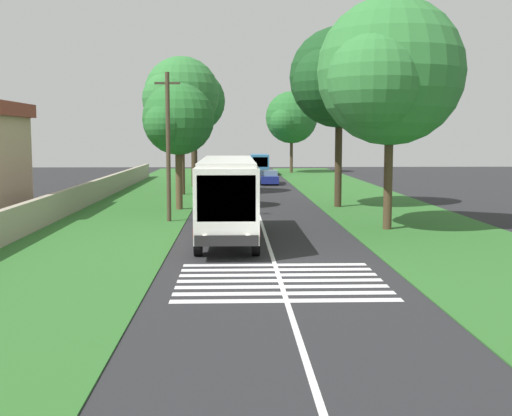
# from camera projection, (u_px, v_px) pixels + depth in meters

# --- Properties ---
(ground) EXTENTS (160.00, 160.00, 0.00)m
(ground) POSITION_uv_depth(u_px,v_px,m) (277.00, 272.00, 23.24)
(ground) COLOR #262628
(grass_verge_left) EXTENTS (120.00, 8.00, 0.04)m
(grass_verge_left) POSITION_uv_depth(u_px,v_px,m) (117.00, 220.00, 37.87)
(grass_verge_left) COLOR #2D6628
(grass_verge_left) RESTS_ON ground
(grass_verge_right) EXTENTS (120.00, 8.00, 0.04)m
(grass_verge_right) POSITION_uv_depth(u_px,v_px,m) (401.00, 218.00, 38.42)
(grass_verge_right) COLOR #2D6628
(grass_verge_right) RESTS_ON ground
(centre_line) EXTENTS (110.00, 0.16, 0.01)m
(centre_line) POSITION_uv_depth(u_px,v_px,m) (260.00, 219.00, 38.14)
(centre_line) COLOR silver
(centre_line) RESTS_ON ground
(coach_bus) EXTENTS (11.16, 2.62, 3.73)m
(coach_bus) POSITION_uv_depth(u_px,v_px,m) (228.00, 194.00, 30.20)
(coach_bus) COLOR silver
(coach_bus) RESTS_ON ground
(zebra_crossing) EXTENTS (5.85, 6.80, 0.01)m
(zebra_crossing) POSITION_uv_depth(u_px,v_px,m) (280.00, 281.00, 21.93)
(zebra_crossing) COLOR silver
(zebra_crossing) RESTS_ON ground
(trailing_car_0) EXTENTS (4.30, 1.78, 1.43)m
(trailing_car_0) POSITION_uv_depth(u_px,v_px,m) (228.00, 190.00, 50.32)
(trailing_car_0) COLOR #B7A893
(trailing_car_0) RESTS_ON ground
(trailing_car_1) EXTENTS (4.30, 1.78, 1.43)m
(trailing_car_1) POSITION_uv_depth(u_px,v_px,m) (230.00, 183.00, 58.83)
(trailing_car_1) COLOR navy
(trailing_car_1) RESTS_ON ground
(trailing_car_2) EXTENTS (4.30, 1.78, 1.43)m
(trailing_car_2) POSITION_uv_depth(u_px,v_px,m) (269.00, 178.00, 65.81)
(trailing_car_2) COLOR navy
(trailing_car_2) RESTS_ON ground
(trailing_car_3) EXTENTS (4.30, 1.78, 1.43)m
(trailing_car_3) POSITION_uv_depth(u_px,v_px,m) (229.00, 173.00, 74.72)
(trailing_car_3) COLOR #145933
(trailing_car_3) RESTS_ON ground
(trailing_minibus_0) EXTENTS (6.00, 2.14, 2.53)m
(trailing_minibus_0) POSITION_uv_depth(u_px,v_px,m) (259.00, 162.00, 82.11)
(trailing_minibus_0) COLOR teal
(trailing_minibus_0) RESTS_ON ground
(roadside_tree_left_0) EXTENTS (6.83, 5.94, 11.02)m
(roadside_tree_left_0) POSITION_uv_depth(u_px,v_px,m) (193.00, 103.00, 62.88)
(roadside_tree_left_0) COLOR #3D2D1E
(roadside_tree_left_0) RESTS_ON grass_verge_left
(roadside_tree_left_1) EXTENTS (7.37, 6.03, 11.08)m
(roadside_tree_left_1) POSITION_uv_depth(u_px,v_px,m) (179.00, 97.00, 53.18)
(roadside_tree_left_1) COLOR #4C3826
(roadside_tree_left_1) RESTS_ON grass_verge_left
(roadside_tree_left_2) EXTENTS (5.62, 4.61, 8.13)m
(roadside_tree_left_2) POSITION_uv_depth(u_px,v_px,m) (177.00, 121.00, 42.69)
(roadside_tree_left_2) COLOR brown
(roadside_tree_left_2) RESTS_ON grass_verge_left
(roadside_tree_right_0) EXTENTS (7.79, 6.73, 10.52)m
(roadside_tree_right_0) POSITION_uv_depth(u_px,v_px,m) (291.00, 119.00, 86.11)
(roadside_tree_right_0) COLOR #4C3826
(roadside_tree_right_0) RESTS_ON grass_verge_right
(roadside_tree_right_1) EXTENTS (8.85, 7.36, 11.61)m
(roadside_tree_right_1) POSITION_uv_depth(u_px,v_px,m) (386.00, 76.00, 33.16)
(roadside_tree_right_1) COLOR #4C3826
(roadside_tree_right_1) RESTS_ON grass_verge_right
(roadside_tree_right_2) EXTENTS (7.87, 6.62, 11.88)m
(roadside_tree_right_2) POSITION_uv_depth(u_px,v_px,m) (336.00, 80.00, 43.61)
(roadside_tree_right_2) COLOR #3D2D1E
(roadside_tree_right_2) RESTS_ON grass_verge_right
(utility_pole) EXTENTS (0.24, 1.40, 8.20)m
(utility_pole) POSITION_uv_depth(u_px,v_px,m) (168.00, 145.00, 36.57)
(utility_pole) COLOR #473828
(utility_pole) RESTS_ON grass_verge_left
(roadside_wall) EXTENTS (70.00, 0.40, 1.53)m
(roadside_wall) POSITION_uv_depth(u_px,v_px,m) (77.00, 198.00, 42.64)
(roadside_wall) COLOR #9E937F
(roadside_wall) RESTS_ON grass_verge_left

